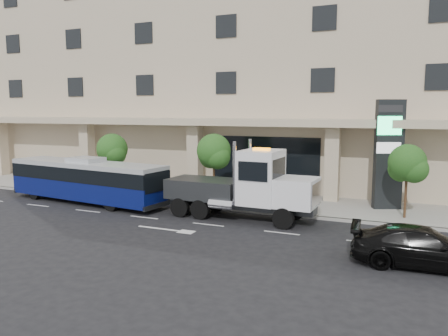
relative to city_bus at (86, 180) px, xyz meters
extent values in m
plane|color=black|center=(9.70, -0.46, -1.52)|extent=(120.00, 120.00, 0.00)
cube|color=gray|center=(9.70, 4.54, -1.44)|extent=(120.00, 6.00, 0.15)
cube|color=gray|center=(9.70, 1.54, -1.44)|extent=(120.00, 0.30, 0.15)
cube|color=#C4AF93|center=(9.70, 15.04, 8.48)|extent=(60.00, 15.00, 20.00)
cube|color=#C4AF93|center=(9.70, 6.34, 3.68)|extent=(60.00, 2.80, 0.50)
cube|color=black|center=(9.70, 7.51, 0.63)|extent=(8.00, 0.12, 4.00)
cube|color=#C4AF93|center=(-15.30, 6.34, 1.08)|extent=(0.90, 0.90, 4.90)
cube|color=#C4AF93|center=(-5.30, 6.34, 1.08)|extent=(0.90, 0.90, 4.90)
cube|color=#C4AF93|center=(4.70, 6.34, 1.08)|extent=(0.90, 0.90, 4.90)
cube|color=#C4AF93|center=(14.70, 6.34, 1.08)|extent=(0.90, 0.90, 4.90)
cylinder|color=#422B19|center=(-0.30, 3.14, 0.03)|extent=(0.14, 0.14, 2.80)
sphere|color=#16501C|center=(-0.30, 3.14, 1.75)|extent=(2.20, 2.20, 2.20)
sphere|color=#16501C|center=(0.05, 2.94, 1.43)|extent=(1.65, 1.65, 1.65)
sphere|color=#16501C|center=(-0.60, 3.34, 1.35)|extent=(1.54, 1.54, 1.54)
cylinder|color=#422B19|center=(7.70, 3.14, 0.10)|extent=(0.14, 0.14, 2.94)
sphere|color=#16501C|center=(7.70, 3.14, 1.91)|extent=(2.20, 2.20, 2.20)
sphere|color=#16501C|center=(8.05, 2.94, 1.57)|extent=(1.65, 1.65, 1.65)
sphere|color=#16501C|center=(7.40, 3.34, 1.49)|extent=(1.54, 1.54, 1.54)
cylinder|color=#422B19|center=(19.20, 3.14, 0.00)|extent=(0.14, 0.14, 2.73)
sphere|color=#16501C|center=(19.20, 3.14, 1.67)|extent=(2.00, 2.00, 2.00)
sphere|color=#16501C|center=(19.55, 2.94, 1.36)|extent=(1.50, 1.50, 1.50)
sphere|color=#16501C|center=(18.90, 3.34, 1.28)|extent=(1.40, 1.40, 1.40)
cylinder|color=black|center=(-4.00, -0.55, -1.03)|extent=(1.01, 0.41, 0.98)
cylinder|color=black|center=(-3.76, 1.48, -1.03)|extent=(1.01, 0.41, 0.98)
cylinder|color=black|center=(2.99, -1.39, -1.03)|extent=(1.01, 0.41, 0.98)
cylinder|color=black|center=(3.24, 0.65, -1.03)|extent=(1.01, 0.41, 0.98)
cube|color=#0A1353|center=(0.01, 0.00, -0.59)|extent=(11.95, 3.83, 1.17)
cube|color=black|center=(0.01, 0.00, 0.44)|extent=(11.95, 3.86, 0.88)
cube|color=#B3B7BD|center=(0.01, 0.00, 1.03)|extent=(11.95, 3.83, 0.29)
cube|color=#B3B7BD|center=(0.01, 0.00, 1.32)|extent=(2.32, 1.81, 0.29)
cube|color=#2D3033|center=(-5.77, 0.69, -1.08)|extent=(0.43, 2.44, 0.29)
cube|color=#2D3033|center=(5.78, -0.69, -1.08)|extent=(0.43, 2.44, 0.29)
cube|color=#2D3033|center=(10.76, -0.08, -0.72)|extent=(8.50, 1.26, 0.40)
cube|color=white|center=(14.00, -0.19, 0.23)|extent=(2.06, 2.35, 1.50)
cube|color=silver|center=(14.99, -0.22, 0.23)|extent=(0.14, 1.99, 1.20)
cube|color=white|center=(12.00, -0.12, 0.92)|extent=(2.07, 2.55, 2.89)
cube|color=black|center=(12.95, -0.15, 1.37)|extent=(0.17, 2.19, 1.20)
cylinder|color=silver|center=(10.87, -1.18, 1.17)|extent=(0.18, 0.18, 3.39)
cylinder|color=silver|center=(10.94, 1.01, 1.17)|extent=(0.18, 0.18, 3.39)
cube|color=#2D3033|center=(8.62, -0.01, 0.03)|extent=(4.26, 2.52, 1.10)
cube|color=#2D3033|center=(6.23, 0.06, -0.57)|extent=(1.60, 0.33, 0.22)
cube|color=#2D3033|center=(5.63, 0.08, -0.97)|extent=(0.31, 1.80, 0.18)
cube|color=orange|center=(12.00, -0.12, 2.42)|extent=(0.91, 0.38, 0.14)
cylinder|color=black|center=(13.57, -1.22, -0.97)|extent=(1.11, 0.35, 1.10)
cylinder|color=black|center=(13.63, 0.87, -0.97)|extent=(1.11, 0.35, 1.10)
cylinder|color=black|center=(8.78, -1.07, -0.97)|extent=(1.11, 0.35, 1.10)
cylinder|color=black|center=(8.85, 1.02, -0.97)|extent=(1.11, 0.35, 1.10)
cylinder|color=black|center=(7.49, -1.03, -0.97)|extent=(1.11, 0.35, 1.10)
cylinder|color=black|center=(7.55, 1.07, -0.97)|extent=(1.11, 0.35, 1.10)
imported|color=black|center=(19.95, -4.37, -0.74)|extent=(5.47, 2.55, 1.55)
cube|color=black|center=(18.14, 5.22, 1.87)|extent=(1.70, 1.14, 6.48)
cube|color=#26E888|center=(18.14, 4.92, 3.60)|extent=(1.31, 0.62, 1.08)
cube|color=silver|center=(18.14, 4.92, 2.31)|extent=(1.31, 0.62, 0.65)
cube|color=#262628|center=(18.14, 4.92, 4.57)|extent=(1.31, 0.62, 0.43)
camera|label=1|loc=(19.34, -22.25, 4.43)|focal=35.00mm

